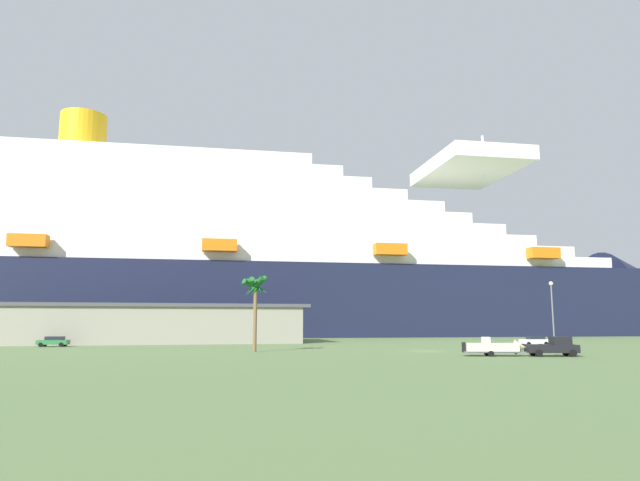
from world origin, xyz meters
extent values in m
plane|color=#567042|center=(0.00, 30.00, 0.00)|extent=(600.00, 600.00, 0.00)
cube|color=#191E38|center=(-29.22, 75.31, 9.07)|extent=(238.41, 37.01, 18.13)
cube|color=white|center=(-29.22, 75.31, 19.55)|extent=(209.83, 33.85, 2.84)
cube|color=white|center=(-33.98, 75.21, 22.40)|extent=(198.02, 32.74, 2.84)
cube|color=white|center=(-38.73, 75.11, 25.24)|extent=(185.93, 31.78, 2.84)
cube|color=white|center=(-43.48, 75.01, 28.08)|extent=(178.54, 30.81, 2.84)
cube|color=white|center=(-48.24, 74.91, 30.92)|extent=(169.49, 29.90, 2.84)
cube|color=white|center=(-52.99, 74.80, 33.76)|extent=(163.90, 29.31, 2.84)
cube|color=white|center=(-57.75, 74.70, 36.60)|extent=(153.33, 28.55, 2.84)
cube|color=white|center=(-62.50, 74.60, 39.44)|extent=(143.82, 28.00, 2.84)
cube|color=white|center=(-67.26, 74.50, 42.28)|extent=(138.19, 27.15, 2.84)
cube|color=white|center=(-72.01, 74.40, 45.12)|extent=(131.51, 26.64, 2.84)
cube|color=white|center=(42.10, 76.84, 48.54)|extent=(24.52, 35.62, 4.00)
cylinder|color=yellow|center=(-64.88, 74.55, 51.84)|extent=(11.74, 11.74, 10.59)
cylinder|color=silver|center=(46.85, 76.94, 52.54)|extent=(0.80, 0.80, 12.00)
cube|color=orange|center=(-70.47, 57.82, 21.54)|extent=(8.07, 3.37, 2.80)
cube|color=orange|center=(-28.87, 58.72, 21.54)|extent=(8.07, 3.37, 2.80)
cube|color=orange|center=(12.74, 59.61, 21.54)|extent=(8.07, 3.37, 2.80)
cube|color=orange|center=(54.34, 60.50, 21.54)|extent=(8.07, 3.37, 2.80)
cube|color=gray|center=(-46.92, 34.43, 3.19)|extent=(67.45, 22.98, 6.38)
cube|color=#4C4C51|center=(-46.92, 34.43, 6.68)|extent=(70.15, 23.90, 0.60)
cube|color=black|center=(10.00, -13.21, 0.85)|extent=(5.88, 3.07, 0.90)
cube|color=black|center=(10.99, -13.41, 1.75)|extent=(2.34, 2.20, 0.90)
cube|color=#26333F|center=(11.64, -13.54, 1.66)|extent=(0.43, 1.67, 0.63)
cylinder|color=black|center=(12.12, -12.62, 0.40)|extent=(0.84, 0.43, 0.80)
cylinder|color=black|center=(11.72, -14.58, 0.40)|extent=(0.84, 0.43, 0.80)
cylinder|color=black|center=(8.44, -11.88, 0.40)|extent=(0.84, 0.43, 0.80)
cylinder|color=black|center=(8.04, -13.84, 0.40)|extent=(0.84, 0.43, 0.80)
cube|color=#595960|center=(3.39, -11.88, 0.47)|extent=(6.58, 2.90, 0.16)
cube|color=#595960|center=(7.08, -12.62, 0.47)|extent=(2.07, 0.53, 0.10)
cylinder|color=black|center=(3.28, -10.91, 0.32)|extent=(0.67, 0.34, 0.64)
cylinder|color=black|center=(2.92, -12.73, 0.32)|extent=(0.67, 0.34, 0.64)
cube|color=beige|center=(3.39, -11.88, 1.00)|extent=(6.05, 2.96, 0.90)
cone|color=beige|center=(6.62, -12.53, 1.00)|extent=(1.51, 1.87, 1.67)
cube|color=silver|center=(2.82, -11.76, 1.80)|extent=(0.98, 1.14, 0.70)
cube|color=black|center=(0.35, -11.27, 1.00)|extent=(0.45, 0.56, 1.10)
cylinder|color=brown|center=(-22.79, 1.34, 4.16)|extent=(0.48, 0.48, 8.33)
cone|color=#195923|center=(-22.40, 1.39, 8.43)|extent=(1.14, 3.60, 2.22)
cone|color=#195923|center=(-22.57, 1.67, 8.43)|extent=(3.26, 2.55, 2.37)
cone|color=#195923|center=(-22.84, 1.73, 8.43)|extent=(3.67, 1.07, 1.91)
cone|color=#195923|center=(-23.05, 1.64, 8.43)|extent=(3.20, 2.85, 2.00)
cone|color=#195923|center=(-23.19, 1.38, 8.43)|extent=(1.07, 3.51, 2.42)
cone|color=#195923|center=(-23.07, 1.05, 8.43)|extent=(2.90, 2.81, 2.67)
cone|color=#195923|center=(-22.75, 0.94, 8.43)|extent=(3.21, 1.06, 2.92)
cone|color=#195923|center=(-22.49, 1.08, 8.43)|extent=(2.56, 2.88, 2.91)
sphere|color=#195923|center=(-22.79, 1.34, 8.33)|extent=(1.10, 1.10, 1.10)
cylinder|color=slate|center=(17.81, -1.21, 4.43)|extent=(0.20, 0.20, 8.85)
sphere|color=#F9F2CC|center=(17.81, -1.21, 9.10)|extent=(0.56, 0.56, 0.56)
cube|color=#2D723F|center=(-53.31, 21.64, 0.68)|extent=(4.68, 2.06, 0.70)
cube|color=#1E232D|center=(-53.08, 21.63, 1.31)|extent=(2.65, 1.78, 0.55)
cylinder|color=black|center=(-54.87, 20.79, 0.33)|extent=(0.67, 0.25, 0.66)
cylinder|color=black|center=(-54.78, 22.64, 0.33)|extent=(0.67, 0.25, 0.66)
cylinder|color=black|center=(-51.84, 20.65, 0.33)|extent=(0.67, 0.25, 0.66)
cylinder|color=black|center=(-51.75, 22.50, 0.33)|extent=(0.67, 0.25, 0.66)
cube|color=white|center=(23.03, 12.96, 0.68)|extent=(4.60, 1.78, 0.70)
cube|color=#1E232D|center=(23.26, 12.96, 1.31)|extent=(2.58, 1.59, 0.55)
cylinder|color=black|center=(21.52, 12.07, 0.33)|extent=(0.66, 0.22, 0.66)
cylinder|color=black|center=(21.51, 13.83, 0.33)|extent=(0.66, 0.22, 0.66)
cylinder|color=black|center=(24.54, 12.09, 0.33)|extent=(0.66, 0.22, 0.66)
cylinder|color=black|center=(24.54, 13.84, 0.33)|extent=(0.66, 0.22, 0.66)
camera|label=1|loc=(-25.98, -72.05, 3.89)|focal=31.16mm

